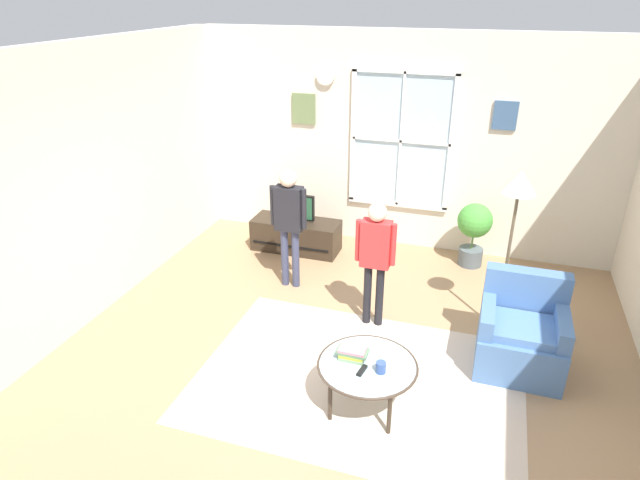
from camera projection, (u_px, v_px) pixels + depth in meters
name	position (u px, v px, depth m)	size (l,w,h in m)	color
ground_plane	(335.00, 374.00, 5.00)	(6.07, 6.55, 0.02)	#9E7A56
back_wall	(402.00, 143.00, 7.01)	(5.47, 0.17, 2.80)	beige
side_wall_left	(58.00, 199.00, 5.18)	(0.12, 5.95, 2.80)	beige
area_rug	(359.00, 380.00, 4.92)	(2.89, 2.09, 0.01)	#C6B29E
tv_stand	(296.00, 235.00, 7.27)	(1.17, 0.46, 0.42)	#2D2319
television	(295.00, 207.00, 7.09)	(0.52, 0.08, 0.37)	#4C4C4C
armchair	(521.00, 335.00, 4.99)	(0.76, 0.74, 0.87)	#476B9E
coffee_table	(367.00, 367.00, 4.44)	(0.84, 0.84, 0.44)	#99B2B7
book_stack	(352.00, 353.00, 4.49)	(0.26, 0.16, 0.09)	gray
cup	(381.00, 367.00, 4.32)	(0.08, 0.08, 0.09)	#334C8C
remote_near_books	(362.00, 370.00, 4.34)	(0.04, 0.14, 0.02)	black
person_red_shirt	(376.00, 251.00, 5.39)	(0.41, 0.19, 1.36)	black
person_black_shirt	(289.00, 215.00, 6.10)	(0.43, 0.20, 1.44)	#333851
potted_plant_by_window	(474.00, 228.00, 6.75)	(0.43, 0.43, 0.83)	#4C565B
floor_lamp	(517.00, 199.00, 5.04)	(0.32, 0.32, 1.73)	black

